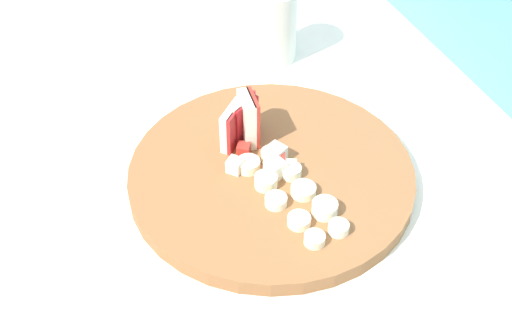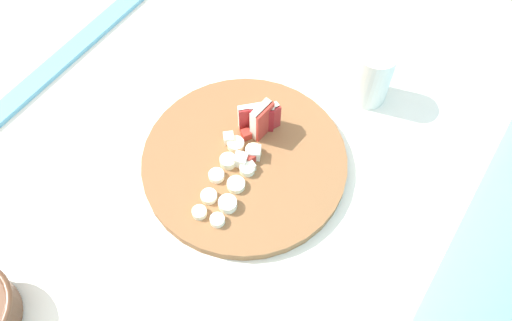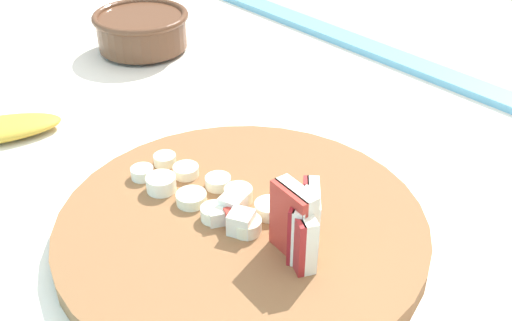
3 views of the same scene
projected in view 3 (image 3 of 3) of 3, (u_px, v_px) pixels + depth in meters
The scene contains 5 objects.
cutting_board at pixel (242, 228), 0.58m from camera, with size 0.34×0.34×0.02m, color brown.
apple_wedge_fan at pixel (301, 224), 0.52m from camera, with size 0.06×0.06×0.07m.
apple_dice_pile at pixel (247, 214), 0.57m from camera, with size 0.07×0.08×0.02m.
banana_slice_rows at pixel (205, 192), 0.60m from camera, with size 0.16×0.08×0.02m.
ceramic_bowl at pixel (142, 29), 0.93m from camera, with size 0.14×0.14×0.06m.
Camera 3 is at (-0.45, 0.34, 1.29)m, focal length 43.77 mm.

